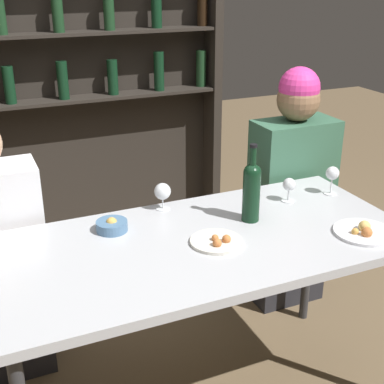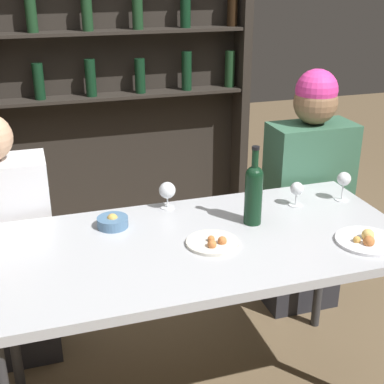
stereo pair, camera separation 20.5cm
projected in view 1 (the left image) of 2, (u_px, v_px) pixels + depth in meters
dining_table at (204, 254)px, 2.03m from camera, size 1.59×0.76×0.78m
wine_rack_wall at (86, 79)px, 3.42m from camera, size 1.81×0.21×2.02m
wine_bottle at (252, 189)px, 2.11m from camera, size 0.07×0.07×0.32m
wine_glass_0 at (332, 175)px, 2.38m from camera, size 0.06×0.06×0.13m
wine_glass_1 at (289, 186)px, 2.31m from camera, size 0.06×0.06×0.11m
wine_glass_2 at (163, 192)px, 2.23m from camera, size 0.07×0.07×0.12m
food_plate_0 at (364, 231)px, 2.05m from camera, size 0.23×0.23×0.05m
food_plate_1 at (217, 241)px, 1.98m from camera, size 0.20×0.20×0.04m
snack_bowl at (112, 226)px, 2.07m from camera, size 0.12×0.12×0.06m
seated_person_right at (291, 194)px, 2.79m from camera, size 0.42×0.22×1.29m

